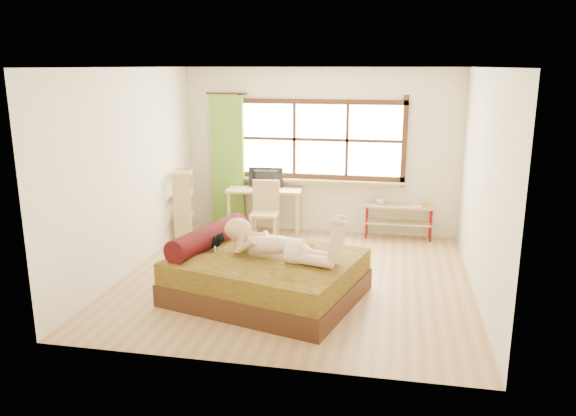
% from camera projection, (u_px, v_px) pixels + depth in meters
% --- Properties ---
extents(floor, '(4.50, 4.50, 0.00)m').
position_uv_depth(floor, '(296.00, 278.00, 7.39)').
color(floor, '#9E754C').
rests_on(floor, ground).
extents(ceiling, '(4.50, 4.50, 0.00)m').
position_uv_depth(ceiling, '(296.00, 67.00, 6.72)').
color(ceiling, white).
rests_on(ceiling, wall_back).
extents(wall_back, '(4.50, 0.00, 4.50)m').
position_uv_depth(wall_back, '(321.00, 152.00, 9.20)').
color(wall_back, silver).
rests_on(wall_back, floor).
extents(wall_front, '(4.50, 0.00, 4.50)m').
position_uv_depth(wall_front, '(250.00, 227.00, 4.92)').
color(wall_front, silver).
rests_on(wall_front, floor).
extents(wall_left, '(0.00, 4.50, 4.50)m').
position_uv_depth(wall_left, '(130.00, 172.00, 7.48)').
color(wall_left, silver).
rests_on(wall_left, floor).
extents(wall_right, '(0.00, 4.50, 4.50)m').
position_uv_depth(wall_right, '(483.00, 185.00, 6.64)').
color(wall_right, silver).
rests_on(wall_right, floor).
extents(window, '(2.80, 0.16, 1.46)m').
position_uv_depth(window, '(320.00, 142.00, 9.13)').
color(window, '#FFEDBF').
rests_on(window, wall_back).
extents(curtain, '(0.55, 0.10, 2.20)m').
position_uv_depth(curtain, '(228.00, 162.00, 9.42)').
color(curtain, '#497C22').
rests_on(curtain, wall_back).
extents(bed, '(2.46, 2.17, 0.80)m').
position_uv_depth(bed, '(263.00, 274.00, 6.75)').
color(bed, '#321A0F').
rests_on(bed, floor).
extents(woman, '(1.52, 0.79, 0.63)m').
position_uv_depth(woman, '(278.00, 232.00, 6.52)').
color(woman, '#DCAA8E').
rests_on(woman, bed).
extents(kitten, '(0.34, 0.20, 0.25)m').
position_uv_depth(kitten, '(211.00, 240.00, 6.87)').
color(kitten, black).
rests_on(kitten, bed).
extents(desk, '(1.26, 0.66, 0.76)m').
position_uv_depth(desk, '(265.00, 194.00, 9.24)').
color(desk, '#A48859').
rests_on(desk, floor).
extents(monitor, '(0.57, 0.12, 0.33)m').
position_uv_depth(monitor, '(265.00, 178.00, 9.23)').
color(monitor, black).
rests_on(monitor, desk).
extents(chair, '(0.46, 0.46, 0.96)m').
position_uv_depth(chair, '(265.00, 207.00, 8.91)').
color(chair, '#A48859').
rests_on(chair, floor).
extents(pipe_shelf, '(1.11, 0.29, 0.63)m').
position_uv_depth(pipe_shelf, '(400.00, 214.00, 9.01)').
color(pipe_shelf, '#A48859').
rests_on(pipe_shelf, floor).
extents(cup, '(0.13, 0.13, 0.10)m').
position_uv_depth(cup, '(380.00, 201.00, 9.02)').
color(cup, gray).
rests_on(cup, pipe_shelf).
extents(book, '(0.16, 0.22, 0.02)m').
position_uv_depth(book, '(412.00, 205.00, 8.94)').
color(book, gray).
rests_on(book, pipe_shelf).
extents(bookshelf, '(0.38, 0.53, 1.10)m').
position_uv_depth(bookshelf, '(184.00, 205.00, 8.98)').
color(bookshelf, '#A48859').
rests_on(bookshelf, floor).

